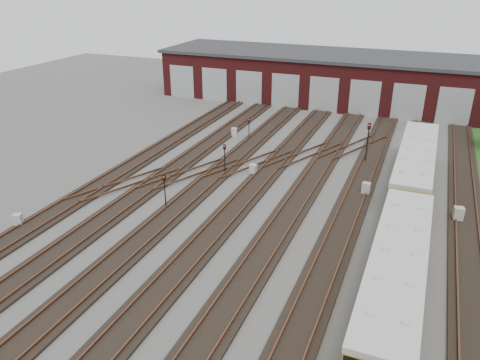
% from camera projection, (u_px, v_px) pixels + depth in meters
% --- Properties ---
extents(ground, '(120.00, 120.00, 0.00)m').
position_uv_depth(ground, '(230.00, 252.00, 29.72)').
color(ground, '#4B4846').
rests_on(ground, ground).
extents(track_network, '(30.40, 70.00, 0.33)m').
position_uv_depth(track_network, '(232.00, 246.00, 30.23)').
color(track_network, black).
rests_on(track_network, ground).
extents(maintenance_shed, '(51.00, 12.50, 6.35)m').
position_uv_depth(maintenance_shed, '(349.00, 79.00, 62.15)').
color(maintenance_shed, '#521415').
rests_on(maintenance_shed, ground).
extents(metro_train, '(2.83, 47.16, 3.13)m').
position_uv_depth(metro_train, '(395.00, 277.00, 24.08)').
color(metro_train, black).
rests_on(metro_train, ground).
extents(signal_mast_0, '(0.26, 0.24, 2.68)m').
position_uv_depth(signal_mast_0, '(165.00, 187.00, 34.65)').
color(signal_mast_0, black).
rests_on(signal_mast_0, ground).
extents(signal_mast_1, '(0.24, 0.22, 2.39)m').
position_uv_depth(signal_mast_1, '(249.00, 126.00, 48.72)').
color(signal_mast_1, black).
rests_on(signal_mast_1, ground).
extents(signal_mast_2, '(0.24, 0.23, 2.67)m').
position_uv_depth(signal_mast_2, '(225.00, 155.00, 40.64)').
color(signal_mast_2, black).
rests_on(signal_mast_2, ground).
extents(signal_mast_3, '(0.28, 0.27, 3.80)m').
position_uv_depth(signal_mast_3, '(368.00, 138.00, 42.64)').
color(signal_mast_3, black).
rests_on(signal_mast_3, ground).
extents(relay_cabinet_0, '(0.72, 0.68, 0.96)m').
position_uv_depth(relay_cabinet_0, '(18.00, 220.00, 32.52)').
color(relay_cabinet_0, '#AEB2B4').
rests_on(relay_cabinet_0, ground).
extents(relay_cabinet_1, '(0.64, 0.57, 0.93)m').
position_uv_depth(relay_cabinet_1, '(234.00, 132.00, 50.28)').
color(relay_cabinet_1, '#AEB2B4').
rests_on(relay_cabinet_1, ground).
extents(relay_cabinet_2, '(0.59, 0.49, 0.96)m').
position_uv_depth(relay_cabinet_2, '(253.00, 170.00, 40.79)').
color(relay_cabinet_2, '#AEB2B4').
rests_on(relay_cabinet_2, ground).
extents(relay_cabinet_3, '(0.67, 0.58, 1.04)m').
position_uv_depth(relay_cabinet_3, '(366.00, 189.00, 37.12)').
color(relay_cabinet_3, '#AEB2B4').
rests_on(relay_cabinet_3, ground).
extents(relay_cabinet_4, '(0.75, 0.67, 1.11)m').
position_uv_depth(relay_cabinet_4, '(458.00, 214.00, 33.17)').
color(relay_cabinet_4, '#AEB2B4').
rests_on(relay_cabinet_4, ground).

